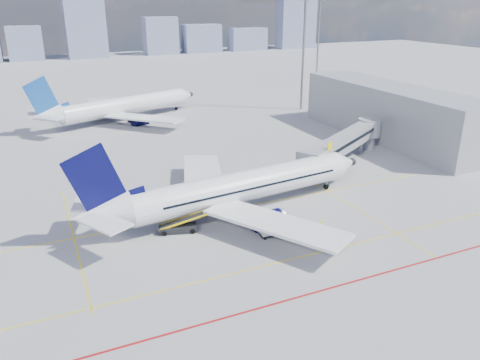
{
  "coord_description": "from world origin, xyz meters",
  "views": [
    {
      "loc": [
        -22.07,
        -42.26,
        25.1
      ],
      "look_at": [
        0.31,
        7.54,
        4.0
      ],
      "focal_mm": 35.0,
      "sensor_mm": 36.0,
      "label": 1
    }
  ],
  "objects_px": {
    "baggage_tug": "(296,228)",
    "cargo_dolly": "(274,227)",
    "main_aircraft": "(233,189)",
    "ramp_worker": "(322,227)",
    "belt_loader": "(179,227)",
    "second_aircraft": "(120,107)"
  },
  "relations": [
    {
      "from": "cargo_dolly",
      "to": "baggage_tug",
      "type": "bearing_deg",
      "value": -13.34
    },
    {
      "from": "baggage_tug",
      "to": "cargo_dolly",
      "type": "distance_m",
      "value": 2.62
    },
    {
      "from": "second_aircraft",
      "to": "belt_loader",
      "type": "distance_m",
      "value": 56.29
    },
    {
      "from": "ramp_worker",
      "to": "second_aircraft",
      "type": "bearing_deg",
      "value": 14.45
    },
    {
      "from": "main_aircraft",
      "to": "ramp_worker",
      "type": "distance_m",
      "value": 12.01
    },
    {
      "from": "cargo_dolly",
      "to": "belt_loader",
      "type": "height_order",
      "value": "belt_loader"
    },
    {
      "from": "second_aircraft",
      "to": "ramp_worker",
      "type": "distance_m",
      "value": 64.32
    },
    {
      "from": "baggage_tug",
      "to": "cargo_dolly",
      "type": "xyz_separation_m",
      "value": [
        -2.48,
        0.83,
        0.19
      ]
    },
    {
      "from": "main_aircraft",
      "to": "ramp_worker",
      "type": "bearing_deg",
      "value": -60.85
    },
    {
      "from": "second_aircraft",
      "to": "cargo_dolly",
      "type": "height_order",
      "value": "second_aircraft"
    },
    {
      "from": "second_aircraft",
      "to": "baggage_tug",
      "type": "relative_size",
      "value": 13.87
    },
    {
      "from": "cargo_dolly",
      "to": "belt_loader",
      "type": "distance_m",
      "value": 10.86
    },
    {
      "from": "baggage_tug",
      "to": "belt_loader",
      "type": "xyz_separation_m",
      "value": [
        -12.01,
        6.04,
        -0.18
      ]
    },
    {
      "from": "main_aircraft",
      "to": "baggage_tug",
      "type": "distance_m",
      "value": 9.64
    },
    {
      "from": "second_aircraft",
      "to": "cargo_dolly",
      "type": "distance_m",
      "value": 61.6
    },
    {
      "from": "belt_loader",
      "to": "baggage_tug",
      "type": "bearing_deg",
      "value": -12.22
    },
    {
      "from": "main_aircraft",
      "to": "second_aircraft",
      "type": "bearing_deg",
      "value": 87.47
    },
    {
      "from": "second_aircraft",
      "to": "baggage_tug",
      "type": "height_order",
      "value": "second_aircraft"
    },
    {
      "from": "main_aircraft",
      "to": "cargo_dolly",
      "type": "bearing_deg",
      "value": -83.43
    },
    {
      "from": "ramp_worker",
      "to": "belt_loader",
      "type": "bearing_deg",
      "value": 68.46
    },
    {
      "from": "baggage_tug",
      "to": "ramp_worker",
      "type": "bearing_deg",
      "value": -3.13
    },
    {
      "from": "cargo_dolly",
      "to": "second_aircraft",
      "type": "bearing_deg",
      "value": 100.21
    }
  ]
}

